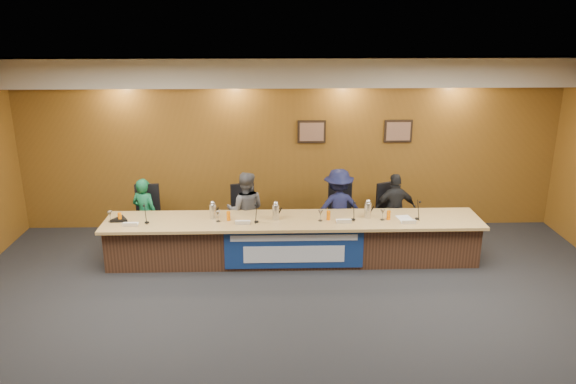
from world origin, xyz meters
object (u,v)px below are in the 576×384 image
panelist_a (145,214)px  office_chair_a (147,220)px  dais_body (293,241)px  speakerphone (120,219)px  panelist_b (246,210)px  office_chair_c (337,218)px  carafe_mid (276,212)px  office_chair_d (393,218)px  panelist_d (395,210)px  office_chair_b (246,219)px  panelist_c (338,208)px  banner (294,249)px  carafe_right (368,210)px  carafe_left (213,211)px

panelist_a → office_chair_a: 0.19m
dais_body → speakerphone: 2.82m
panelist_b → office_chair_c: (1.60, 0.10, -0.20)m
dais_body → carafe_mid: (-0.28, -0.04, 0.52)m
panelist_a → office_chair_d: (4.33, 0.10, -0.16)m
panelist_d → office_chair_b: size_ratio=2.74×
panelist_c → panelist_d: panelist_c is taller
panelist_a → panelist_b: bearing=-158.6°
office_chair_c → carafe_mid: size_ratio=1.94×
panelist_a → office_chair_b: panelist_a is taller
carafe_mid → panelist_d: bearing=16.7°
banner → speakerphone: size_ratio=6.88×
panelist_a → office_chair_b: bearing=-155.3°
panelist_a → speakerphone: size_ratio=3.98×
dais_body → panelist_d: (1.80, 0.58, 0.31)m
dais_body → panelist_b: 1.04m
dais_body → carafe_right: size_ratio=23.34×
banner → panelist_c: 1.32m
banner → carafe_left: (-1.30, 0.44, 0.49)m
office_chair_a → speakerphone: speakerphone is taller
office_chair_d → office_chair_b: bearing=155.2°
dais_body → office_chair_b: 1.06m
banner → office_chair_c: (0.81, 1.10, 0.10)m
panelist_d → office_chair_b: panelist_d is taller
panelist_c → carafe_mid: 1.27m
panelist_a → office_chair_b: (1.73, 0.10, -0.16)m
panelist_b → office_chair_d: bearing=-176.5°
office_chair_b → carafe_left: (-0.50, -0.66, 0.39)m
banner → office_chair_b: (-0.80, 1.10, 0.10)m
panelist_a → carafe_right: 3.80m
panelist_a → panelist_b: panelist_b is taller
carafe_left → carafe_right: carafe_right is taller
dais_body → panelist_a: size_ratio=4.72×
office_chair_c → carafe_mid: carafe_mid is taller
carafe_left → carafe_mid: size_ratio=0.99×
banner → panelist_c: bearing=51.0°
office_chair_a → carafe_left: size_ratio=1.95×
office_chair_b → office_chair_c: (1.60, 0.00, 0.00)m
carafe_mid → speakerphone: size_ratio=0.77×
dais_body → carafe_mid: bearing=-171.9°
panelist_d → carafe_mid: size_ratio=5.31×
office_chair_c → carafe_right: (0.41, -0.70, 0.40)m
panelist_b → carafe_left: bearing=49.4°
office_chair_d → carafe_left: size_ratio=1.95×
panelist_b → carafe_mid: size_ratio=5.52×
banner → panelist_b: 1.31m
banner → panelist_b: size_ratio=1.61×
panelist_b → carafe_left: 0.78m
banner → panelist_a: (-2.53, 1.00, 0.26)m
panelist_c → office_chair_d: panelist_c is taller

